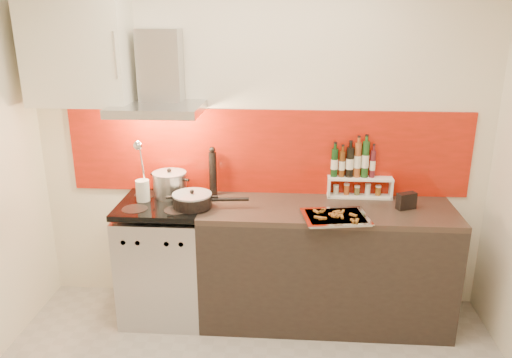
# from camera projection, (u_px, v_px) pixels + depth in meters

# --- Properties ---
(back_wall) EXTENTS (3.40, 0.02, 2.60)m
(back_wall) POSITION_uv_depth(u_px,v_px,m) (260.00, 141.00, 3.73)
(back_wall) COLOR silver
(back_wall) RESTS_ON ground
(backsplash) EXTENTS (3.00, 0.02, 0.64)m
(backsplash) POSITION_uv_depth(u_px,v_px,m) (267.00, 152.00, 3.74)
(backsplash) COLOR maroon
(backsplash) RESTS_ON back_wall
(range_stove) EXTENTS (0.60, 0.60, 0.91)m
(range_stove) POSITION_uv_depth(u_px,v_px,m) (165.00, 260.00, 3.75)
(range_stove) COLOR #B7B7BA
(range_stove) RESTS_ON ground
(counter) EXTENTS (1.80, 0.60, 0.90)m
(counter) POSITION_uv_depth(u_px,v_px,m) (325.00, 264.00, 3.67)
(counter) COLOR black
(counter) RESTS_ON ground
(range_hood) EXTENTS (0.62, 0.50, 0.61)m
(range_hood) POSITION_uv_depth(u_px,v_px,m) (159.00, 83.00, 3.48)
(range_hood) COLOR #B7B7BA
(range_hood) RESTS_ON back_wall
(upper_cabinet) EXTENTS (0.70, 0.35, 0.72)m
(upper_cabinet) POSITION_uv_depth(u_px,v_px,m) (78.00, 53.00, 3.44)
(upper_cabinet) COLOR #EEE9CF
(upper_cabinet) RESTS_ON back_wall
(stock_pot) EXTENTS (0.25, 0.25, 0.22)m
(stock_pot) POSITION_uv_depth(u_px,v_px,m) (170.00, 184.00, 3.71)
(stock_pot) COLOR #B7B7BA
(stock_pot) RESTS_ON range_stove
(saute_pan) EXTENTS (0.54, 0.28, 0.13)m
(saute_pan) POSITION_uv_depth(u_px,v_px,m) (193.00, 200.00, 3.50)
(saute_pan) COLOR black
(saute_pan) RESTS_ON range_stove
(utensil_jar) EXTENTS (0.10, 0.15, 0.48)m
(utensil_jar) POSITION_uv_depth(u_px,v_px,m) (142.00, 184.00, 3.58)
(utensil_jar) COLOR silver
(utensil_jar) RESTS_ON range_stove
(pepper_mill) EXTENTS (0.06, 0.06, 0.37)m
(pepper_mill) POSITION_uv_depth(u_px,v_px,m) (213.00, 172.00, 3.73)
(pepper_mill) COLOR black
(pepper_mill) RESTS_ON counter
(step_shelf) EXTENTS (0.48, 0.13, 0.43)m
(step_shelf) POSITION_uv_depth(u_px,v_px,m) (356.00, 174.00, 3.69)
(step_shelf) COLOR white
(step_shelf) RESTS_ON counter
(caddy_box) EXTENTS (0.15, 0.11, 0.12)m
(caddy_box) POSITION_uv_depth(u_px,v_px,m) (406.00, 201.00, 3.49)
(caddy_box) COLOR black
(caddy_box) RESTS_ON counter
(baking_tray) EXTENTS (0.48, 0.40, 0.03)m
(baking_tray) POSITION_uv_depth(u_px,v_px,m) (335.00, 217.00, 3.33)
(baking_tray) COLOR silver
(baking_tray) RESTS_ON counter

